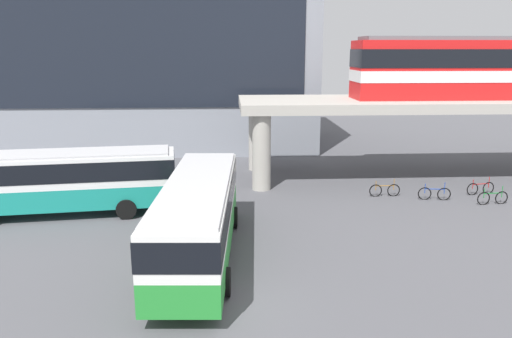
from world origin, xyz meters
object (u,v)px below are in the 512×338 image
(train, at_px, (508,67))
(bicycle_red, at_px, (480,188))
(bicycle_brown, at_px, (385,190))
(bus_secondary, at_px, (63,176))
(bicycle_green, at_px, (493,198))
(bicycle_blue, at_px, (434,194))
(bus_main, at_px, (199,211))
(station_building, at_px, (154,61))

(train, xyz_separation_m, bicycle_red, (-3.24, -4.29, -6.71))
(bicycle_red, height_order, bicycle_brown, same)
(bus_secondary, relative_size, bicycle_green, 6.30)
(bicycle_blue, relative_size, bicycle_brown, 0.99)
(bus_main, bearing_deg, bicycle_green, 22.03)
(station_building, xyz_separation_m, bicycle_green, (20.60, -19.29, -6.85))
(bus_main, relative_size, bicycle_green, 6.24)
(bus_main, bearing_deg, train, 33.20)
(station_building, bearing_deg, bus_main, -78.55)
(bicycle_blue, distance_m, bicycle_brown, 2.68)
(bicycle_green, bearing_deg, bicycle_blue, 160.99)
(bus_secondary, height_order, bicycle_blue, bus_secondary)
(bus_main, relative_size, bicycle_red, 6.30)
(bicycle_brown, bearing_deg, bicycle_green, -18.47)
(bus_main, distance_m, bus_secondary, 9.17)
(bus_secondary, relative_size, bicycle_red, 6.35)
(station_building, height_order, bus_secondary, station_building)
(train, height_order, bus_secondary, train)
(station_building, xyz_separation_m, bicycle_blue, (17.79, -18.32, -6.85))
(bus_secondary, bearing_deg, bicycle_blue, 4.03)
(station_building, height_order, bicycle_green, station_building)
(bus_main, bearing_deg, station_building, 101.45)
(bicycle_red, bearing_deg, train, 52.97)
(bicycle_blue, bearing_deg, bicycle_green, -19.01)
(station_building, relative_size, bicycle_red, 15.21)
(train, height_order, bicycle_brown, train)
(bus_main, height_order, bicycle_red, bus_main)
(bus_main, height_order, bicycle_brown, bus_main)
(bicycle_blue, height_order, bicycle_brown, same)
(bicycle_red, bearing_deg, bus_secondary, -174.28)
(bus_secondary, xyz_separation_m, bicycle_blue, (19.69, 1.39, -1.63))
(bus_main, distance_m, bicycle_blue, 14.62)
(station_building, distance_m, bicycle_green, 29.04)
(bus_secondary, xyz_separation_m, bicycle_brown, (17.14, 2.21, -1.63))
(train, bearing_deg, bus_main, -146.80)
(train, height_order, bicycle_blue, train)
(train, distance_m, bicycle_blue, 10.59)
(train, bearing_deg, bicycle_red, -127.03)
(train, height_order, bicycle_red, train)
(bicycle_red, distance_m, bicycle_blue, 3.22)
(bicycle_green, height_order, bicycle_red, same)
(station_building, height_order, bicycle_blue, station_building)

